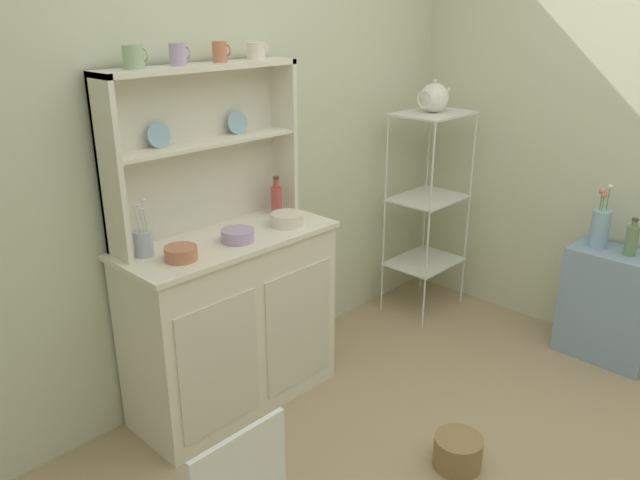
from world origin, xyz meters
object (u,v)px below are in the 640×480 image
(cup_sage_0, at_px, (134,57))
(porcelain_teapot, at_px, (434,98))
(jam_bottle, at_px, (277,199))
(floor_basket, at_px, (458,452))
(hutch_shelf_unit, at_px, (200,137))
(flower_vase, at_px, (600,227))
(bowl_mixing_large, at_px, (181,253))
(oil_bottle, at_px, (632,240))
(bakers_rack, at_px, (428,192))
(side_shelf_blue, at_px, (610,305))
(hutch_cabinet, at_px, (232,320))
(utensil_jar, at_px, (144,242))

(cup_sage_0, distance_m, porcelain_teapot, 1.85)
(jam_bottle, bearing_deg, floor_basket, -91.28)
(hutch_shelf_unit, bearing_deg, flower_vase, -35.09)
(flower_vase, bearing_deg, cup_sage_0, 150.19)
(bowl_mixing_large, height_order, jam_bottle, jam_bottle)
(floor_basket, distance_m, flower_vase, 1.51)
(cup_sage_0, height_order, jam_bottle, cup_sage_0)
(oil_bottle, bearing_deg, porcelain_teapot, 100.51)
(bakers_rack, distance_m, side_shelf_blue, 1.21)
(side_shelf_blue, xyz_separation_m, flower_vase, (0.00, 0.12, 0.43))
(porcelain_teapot, relative_size, flower_vase, 0.74)
(cup_sage_0, xyz_separation_m, flower_vase, (2.03, -1.16, -0.93))
(bowl_mixing_large, bearing_deg, bakers_rack, 0.25)
(hutch_cabinet, relative_size, side_shelf_blue, 1.64)
(bakers_rack, distance_m, oil_bottle, 1.16)
(side_shelf_blue, height_order, floor_basket, side_shelf_blue)
(bakers_rack, distance_m, cup_sage_0, 2.03)
(hutch_shelf_unit, distance_m, bakers_rack, 1.61)
(porcelain_teapot, bearing_deg, bowl_mixing_large, -179.75)
(hutch_cabinet, bearing_deg, jam_bottle, 12.75)
(cup_sage_0, relative_size, flower_vase, 0.27)
(bowl_mixing_large, relative_size, jam_bottle, 0.70)
(utensil_jar, bearing_deg, porcelain_teapot, -4.33)
(jam_bottle, height_order, porcelain_teapot, porcelain_teapot)
(side_shelf_blue, xyz_separation_m, jam_bottle, (-1.33, 1.24, 0.64))
(hutch_cabinet, height_order, oil_bottle, hutch_cabinet)
(cup_sage_0, height_order, flower_vase, cup_sage_0)
(bowl_mixing_large, height_order, flower_vase, flower_vase)
(hutch_cabinet, distance_m, oil_bottle, 2.11)
(jam_bottle, bearing_deg, bakers_rack, -7.72)
(jam_bottle, distance_m, porcelain_teapot, 1.20)
(jam_bottle, bearing_deg, side_shelf_blue, -43.10)
(bowl_mixing_large, bearing_deg, porcelain_teapot, 0.25)
(hutch_cabinet, xyz_separation_m, jam_bottle, (0.38, 0.09, 0.50))
(bakers_rack, bearing_deg, side_shelf_blue, -79.12)
(hutch_shelf_unit, height_order, utensil_jar, hutch_shelf_unit)
(floor_basket, bearing_deg, oil_bottle, -5.98)
(cup_sage_0, distance_m, oil_bottle, 2.61)
(bakers_rack, height_order, flower_vase, bakers_rack)
(bakers_rack, xyz_separation_m, bowl_mixing_large, (-1.80, -0.01, 0.11))
(hutch_cabinet, xyz_separation_m, oil_bottle, (1.71, -1.21, 0.27))
(floor_basket, xyz_separation_m, flower_vase, (1.36, 0.03, 0.67))
(floor_basket, bearing_deg, cup_sage_0, 119.42)
(porcelain_teapot, distance_m, flower_vase, 1.17)
(floor_basket, relative_size, oil_bottle, 1.02)
(porcelain_teapot, bearing_deg, hutch_shelf_unit, 171.28)
(flower_vase, bearing_deg, porcelain_teapot, 102.29)
(bowl_mixing_large, bearing_deg, utensil_jar, 118.18)
(hutch_shelf_unit, relative_size, bakers_rack, 0.76)
(jam_bottle, bearing_deg, hutch_cabinet, -167.25)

